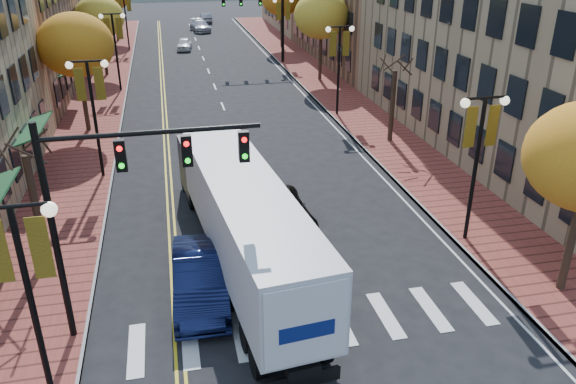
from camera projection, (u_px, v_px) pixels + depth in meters
ground at (330, 368)px, 16.25m from camera, size 200.00×200.00×0.00m
sidewalk_left at (100, 97)px, 43.33m from camera, size 4.00×85.00×0.15m
sidewalk_right at (324, 85)px, 46.83m from camera, size 4.00×85.00×0.15m
building_right_near at (575, 13)px, 30.93m from camera, size 15.00×28.00×15.00m
building_right_mid at (393, 7)px, 55.06m from camera, size 15.00×24.00×10.00m
tree_left_a at (36, 209)px, 20.66m from camera, size 0.28×0.28×4.20m
tree_left_b at (76, 45)px, 33.54m from camera, size 4.48×4.48×7.21m
tree_left_c at (99, 17)px, 47.91m from camera, size 4.16×4.16×6.69m
tree_right_b at (392, 106)px, 33.05m from camera, size 0.28×0.28×4.20m
tree_right_c at (321, 15)px, 45.92m from camera, size 4.48×4.48×7.21m
lamp_left_a at (25, 273)px, 13.00m from camera, size 1.96×0.36×6.05m
lamp_left_b at (92, 97)px, 27.21m from camera, size 1.96×0.36×6.05m
lamp_left_c at (114, 37)px, 43.19m from camera, size 1.96×0.36×6.05m
lamp_left_d at (125, 9)px, 59.18m from camera, size 1.96×0.36×6.05m
lamp_right_a at (479, 142)px, 21.25m from camera, size 1.96×0.36×6.05m
lamp_right_b at (339, 53)px, 37.23m from camera, size 1.96×0.36×6.05m
lamp_right_c at (283, 18)px, 53.21m from camera, size 1.96×0.36×6.05m
traffic_mast_near at (118, 189)px, 15.79m from camera, size 6.10×0.35×7.00m
traffic_mast_far at (262, 11)px, 52.56m from camera, size 6.10×0.34×7.00m
semi_truck at (239, 210)px, 20.65m from camera, size 3.89×15.25×3.77m
navy_sedan at (200, 278)px, 19.04m from camera, size 1.96×5.12×1.67m
black_suv at (283, 212)px, 24.00m from camera, size 2.37×4.77×1.30m
car_far_white at (184, 44)px, 61.17m from camera, size 1.91×3.87×1.27m
car_far_silver at (200, 26)px, 72.84m from camera, size 2.71×5.26×1.46m
car_far_oncoming at (205, 18)px, 80.24m from camera, size 1.70×4.05×1.30m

